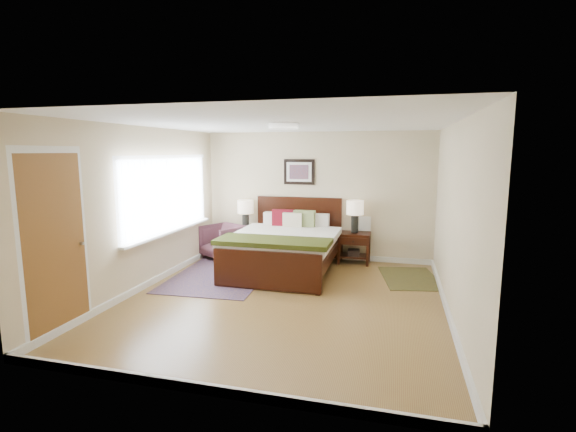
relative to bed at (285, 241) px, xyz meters
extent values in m
plane|color=olive|center=(0.35, -1.40, -0.55)|extent=(5.00, 5.00, 0.00)
cube|color=beige|center=(0.35, 1.10, 0.70)|extent=(4.50, 0.04, 2.50)
cube|color=beige|center=(0.35, -3.90, 0.70)|extent=(4.50, 0.04, 2.50)
cube|color=beige|center=(-1.90, -1.40, 0.70)|extent=(0.04, 5.00, 2.50)
cube|color=beige|center=(2.60, -1.40, 0.70)|extent=(0.04, 5.00, 2.50)
cube|color=white|center=(0.35, -1.40, 1.95)|extent=(4.50, 5.00, 0.02)
cube|color=silver|center=(-1.88, -0.70, 0.85)|extent=(0.02, 2.72, 1.32)
cube|color=silver|center=(-1.86, -0.70, 0.85)|extent=(0.01, 2.60, 1.20)
cube|color=silver|center=(-1.83, -0.70, 0.22)|extent=(0.10, 2.72, 0.04)
cube|color=silver|center=(-1.88, -3.15, 0.54)|extent=(0.01, 1.00, 2.18)
cube|color=brown|center=(-1.87, -3.15, 0.50)|extent=(0.01, 0.90, 2.10)
cylinder|color=#999999|center=(-1.85, -2.77, 0.45)|extent=(0.04, 0.04, 0.04)
cylinder|color=white|center=(0.35, -1.40, 1.91)|extent=(0.40, 0.40, 0.07)
cylinder|color=beige|center=(0.35, -1.40, 1.94)|extent=(0.44, 0.44, 0.01)
cube|color=black|center=(0.00, 1.06, 0.07)|extent=(1.72, 0.06, 1.20)
cube|color=black|center=(0.00, -1.11, -0.23)|extent=(1.72, 0.06, 0.60)
cube|color=black|center=(-0.82, -0.03, -0.21)|extent=(0.06, 2.15, 0.19)
cube|color=black|center=(0.82, -0.03, -0.21)|extent=(0.06, 2.15, 0.19)
cube|color=silver|center=(0.00, -0.03, -0.07)|extent=(1.62, 2.13, 0.24)
cube|color=silver|center=(0.00, -0.13, 0.09)|extent=(1.80, 1.90, 0.11)
cube|color=#2E3910|center=(0.00, -0.75, 0.14)|extent=(1.84, 0.70, 0.08)
cube|color=silver|center=(-0.37, 0.82, 0.24)|extent=(0.54, 0.18, 0.28)
cube|color=silver|center=(0.38, 0.82, 0.24)|extent=(0.54, 0.18, 0.28)
cube|color=#5C0A14|center=(-0.24, 0.70, 0.28)|extent=(0.42, 0.17, 0.34)
cube|color=olive|center=(0.19, 0.70, 0.28)|extent=(0.42, 0.16, 0.34)
cube|color=beige|center=(-0.02, 0.62, 0.26)|extent=(0.37, 0.13, 0.30)
cube|color=black|center=(0.00, 1.07, 1.17)|extent=(0.62, 0.03, 0.50)
cube|color=silver|center=(0.00, 1.05, 1.17)|extent=(0.50, 0.01, 0.38)
cube|color=#A52D23|center=(0.00, 1.04, 1.17)|extent=(0.38, 0.01, 0.28)
cube|color=black|center=(-1.06, 0.87, -0.05)|extent=(0.45, 0.40, 0.05)
cube|color=black|center=(-1.26, 0.70, -0.31)|extent=(0.05, 0.05, 0.49)
cube|color=black|center=(-0.87, 0.70, -0.31)|extent=(0.05, 0.05, 0.49)
cube|color=black|center=(-1.26, 1.04, -0.31)|extent=(0.05, 0.05, 0.49)
cube|color=black|center=(-0.87, 1.04, -0.31)|extent=(0.05, 0.05, 0.49)
cube|color=black|center=(-1.06, 0.68, -0.15)|extent=(0.39, 0.03, 0.14)
cube|color=black|center=(1.13, 0.87, 0.01)|extent=(0.59, 0.45, 0.05)
cube|color=black|center=(0.87, 0.68, -0.28)|extent=(0.05, 0.05, 0.54)
cube|color=black|center=(1.40, 0.68, -0.28)|extent=(0.05, 0.05, 0.54)
cube|color=black|center=(0.87, 1.06, -0.28)|extent=(0.05, 0.05, 0.54)
cube|color=black|center=(1.40, 1.06, -0.28)|extent=(0.05, 0.05, 0.54)
cube|color=black|center=(1.13, 0.66, -0.09)|extent=(0.53, 0.03, 0.14)
cube|color=black|center=(1.13, 0.87, -0.41)|extent=(0.53, 0.39, 0.03)
cube|color=black|center=(1.13, 0.87, -0.38)|extent=(0.22, 0.28, 0.03)
cube|color=black|center=(1.13, 0.87, -0.35)|extent=(0.22, 0.28, 0.03)
cube|color=black|center=(1.13, 0.87, -0.31)|extent=(0.22, 0.28, 0.03)
cylinder|color=black|center=(-1.06, 0.87, 0.14)|extent=(0.14, 0.14, 0.32)
cylinder|color=black|center=(-1.06, 0.87, 0.32)|extent=(0.02, 0.02, 0.06)
cylinder|color=beige|center=(-1.06, 0.87, 0.46)|extent=(0.32, 0.32, 0.26)
cylinder|color=black|center=(1.13, 0.87, 0.20)|extent=(0.14, 0.14, 0.32)
cylinder|color=black|center=(1.13, 0.87, 0.38)|extent=(0.02, 0.02, 0.06)
cylinder|color=beige|center=(1.13, 0.87, 0.52)|extent=(0.32, 0.32, 0.26)
imported|color=brown|center=(-1.45, 0.60, -0.22)|extent=(0.98, 0.99, 0.67)
cube|color=#0E1046|center=(-1.00, -0.59, -0.55)|extent=(1.64, 2.23, 0.01)
cube|color=black|center=(2.15, 0.10, -0.55)|extent=(1.11, 1.46, 0.01)
camera|label=1|loc=(1.86, -6.98, 1.56)|focal=26.00mm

